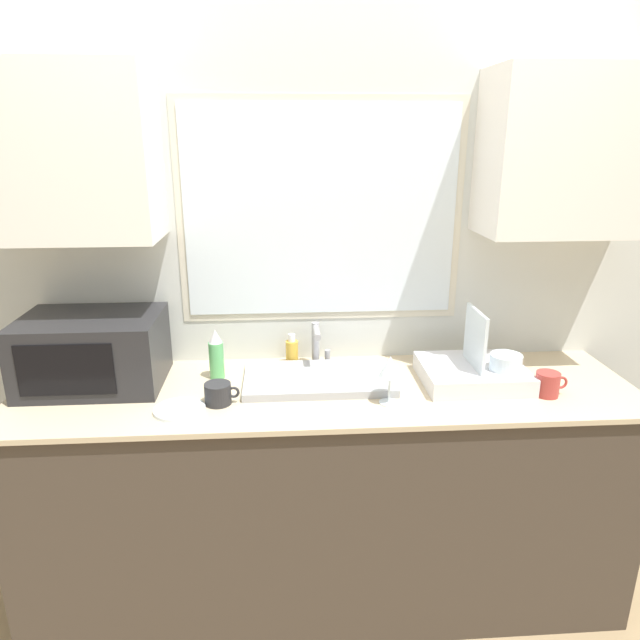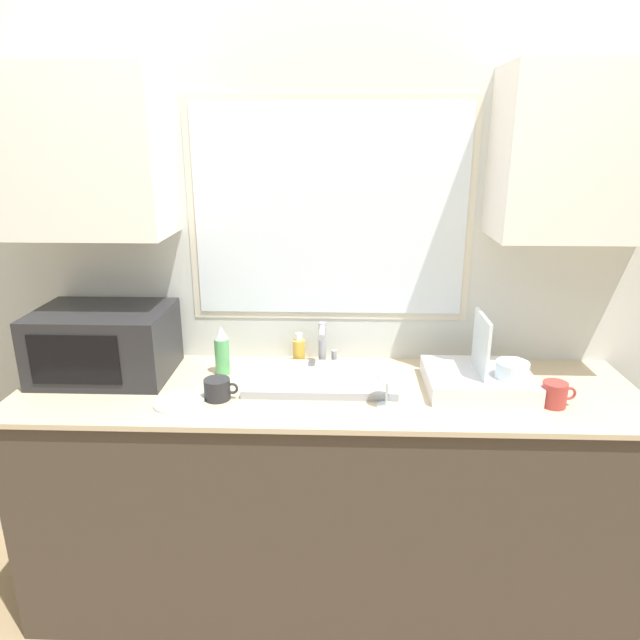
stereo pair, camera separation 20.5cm
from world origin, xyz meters
name	(u,v)px [view 2 (the right image)]	position (x,y,z in m)	size (l,w,h in m)	color
countertop	(327,493)	(0.00, 0.31, 0.47)	(2.35, 0.65, 0.94)	#42382D
wall_back	(330,251)	(0.00, 0.61, 1.40)	(6.00, 0.38, 2.60)	silver
sink_basin	(321,379)	(-0.03, 0.36, 0.95)	(0.57, 0.32, 0.03)	#9EA0A5
faucet	(323,341)	(-0.02, 0.53, 1.04)	(0.08, 0.16, 0.18)	#99999E
microwave	(105,343)	(-0.88, 0.41, 1.07)	(0.51, 0.37, 0.27)	#232326
dish_rack	(481,377)	(0.57, 0.32, 0.99)	(0.39, 0.33, 0.29)	silver
spray_bottle	(222,351)	(-0.42, 0.43, 1.03)	(0.06, 0.06, 0.20)	#59B266
soap_bottle	(299,350)	(-0.13, 0.55, 0.99)	(0.05, 0.05, 0.13)	gold
mug_near_sink	(218,389)	(-0.40, 0.20, 0.98)	(0.12, 0.09, 0.08)	#262628
wine_glass	(388,371)	(0.21, 0.16, 1.07)	(0.08, 0.08, 0.18)	silver
mug_by_rack	(555,394)	(0.80, 0.19, 0.98)	(0.12, 0.09, 0.09)	#A53833
small_plate	(179,403)	(-0.53, 0.15, 0.94)	(0.18, 0.18, 0.01)	silver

